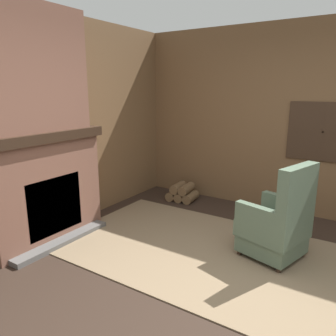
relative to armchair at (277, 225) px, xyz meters
The scene contains 10 objects.
ground_plane 1.08m from the armchair, 94.77° to the right, with size 14.00×14.00×0.00m, color #2D2119.
wood_panel_wall_left 2.95m from the armchair, 158.76° to the right, with size 0.06×5.58×2.66m.
wood_panel_wall_back 1.78m from the armchair, 92.99° to the left, with size 5.58×0.09×2.66m.
fireplace_hearth 2.62m from the armchair, 157.14° to the right, with size 0.53×1.51×1.30m.
chimney_breast 3.06m from the armchair, 157.24° to the right, with size 0.28×1.24×1.34m.
area_rug 0.62m from the armchair, 144.90° to the right, with size 3.88×1.97×0.01m.
armchair is the anchor object (origin of this frame).
firewood_stack 2.09m from the armchair, 148.98° to the left, with size 0.48×0.41×0.28m.
oil_lamp_vase 2.95m from the armchair, 152.10° to the right, with size 0.11×0.11×0.27m.
storage_case 2.71m from the armchair, 166.27° to the right, with size 0.17×0.25×0.15m.
Camera 1 is at (0.85, -2.28, 1.77)m, focal length 35.00 mm.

